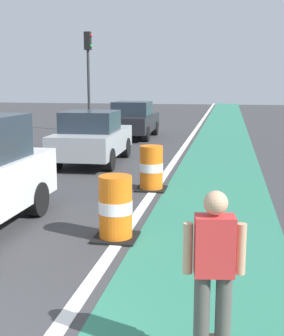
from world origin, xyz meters
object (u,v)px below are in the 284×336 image
Objects in this scene: traffic_barrel_front at (116,208)px; traffic_barrel_mid at (151,168)px; parked_sedan_third at (133,120)px; skateboarder_on_lane at (214,273)px; parked_sedan_second at (92,138)px; traffic_light_corner at (88,64)px.

traffic_barrel_front and traffic_barrel_mid have the same top height.
traffic_barrel_mid is at bearing -75.86° from parked_sedan_third.
skateboarder_on_lane is 1.55× the size of traffic_barrel_mid.
skateboarder_on_lane is 17.61m from parked_sedan_third.
traffic_barrel_mid is (2.49, -3.32, -0.30)m from parked_sedan_second.
parked_sedan_third is at bearing 90.57° from parked_sedan_second.
traffic_light_corner is (-5.41, 16.22, 2.97)m from traffic_barrel_front.
parked_sedan_third is 3.76× the size of traffic_barrel_front.
skateboarder_on_lane is 0.41× the size of parked_sedan_third.
traffic_barrel_front is 0.21× the size of traffic_light_corner.
traffic_barrel_mid is (2.56, -10.15, -0.30)m from parked_sedan_third.
traffic_barrel_mid is (0.00, 3.66, 0.00)m from traffic_barrel_front.
parked_sedan_third is (-0.07, 6.83, 0.00)m from parked_sedan_second.
traffic_light_corner is at bearing 110.13° from skateboarder_on_lane.
traffic_light_corner is (-2.85, 2.41, 2.67)m from parked_sedan_third.
traffic_barrel_front is 1.00× the size of traffic_barrel_mid.
skateboarder_on_lane reaches higher than traffic_barrel_front.
skateboarder_on_lane is 11.09m from parked_sedan_second.
traffic_light_corner is (-7.14, 19.49, 2.59)m from skateboarder_on_lane.
parked_sedan_second is 7.42m from traffic_barrel_front.
traffic_light_corner is at bearing 108.45° from traffic_barrel_front.
traffic_barrel_mid is at bearing -66.70° from traffic_light_corner.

